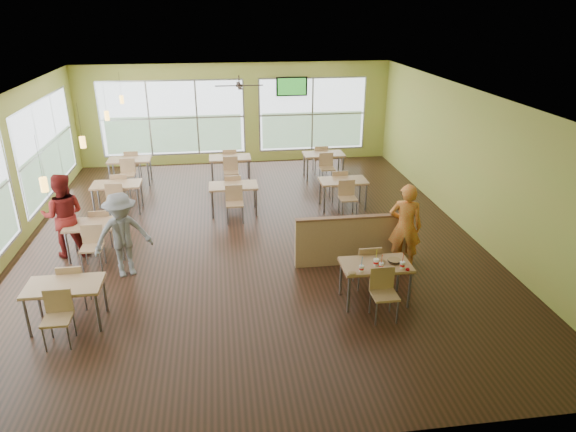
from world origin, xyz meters
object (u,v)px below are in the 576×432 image
object	(u,v)px
man_plaid	(405,226)
food_basket	(394,261)
main_table	(376,270)
half_wall_divider	(354,240)

from	to	relation	value
man_plaid	food_basket	distance (m)	1.33
man_plaid	food_basket	xyz separation A→B (m)	(-0.61, -1.18, -0.10)
main_table	food_basket	bearing A→B (deg)	-0.02
man_plaid	food_basket	size ratio (longest dim) A/B	7.33
food_basket	half_wall_divider	bearing A→B (deg)	102.77
main_table	man_plaid	size ratio (longest dim) A/B	0.86
half_wall_divider	man_plaid	size ratio (longest dim) A/B	1.36
half_wall_divider	main_table	bearing A→B (deg)	-90.00
half_wall_divider	food_basket	bearing A→B (deg)	-77.23
main_table	food_basket	xyz separation A→B (m)	(0.33, -0.00, 0.15)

